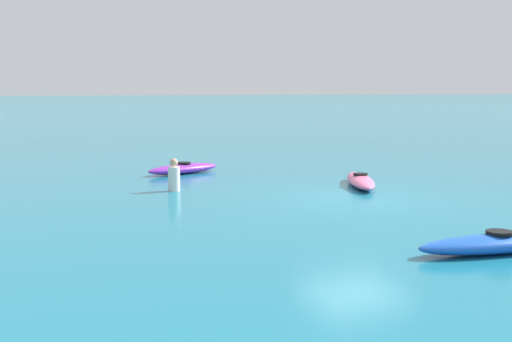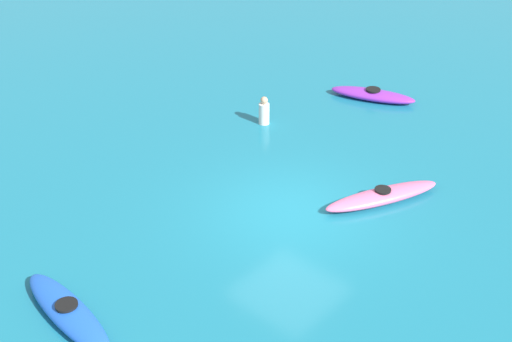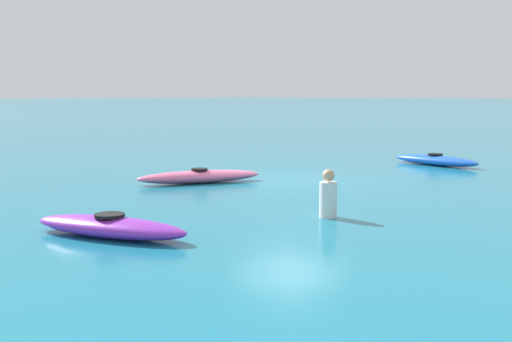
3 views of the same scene
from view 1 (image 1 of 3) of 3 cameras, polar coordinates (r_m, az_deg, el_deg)
name	(u,v)px [view 1 (image 1 of 3)]	position (r m, az deg, el deg)	size (l,w,h in m)	color
ground_plane	(355,199)	(17.48, 8.11, -2.28)	(600.00, 600.00, 0.00)	#19728C
kayak_purple	(183,169)	(22.63, -5.95, 0.20)	(1.63, 2.83, 0.37)	purple
kayak_pink	(360,181)	(19.76, 8.53, -0.78)	(3.15, 1.93, 0.37)	pink
kayak_blue	(499,243)	(12.34, 19.28, -5.59)	(1.09, 3.09, 0.37)	blue
person_near_shore	(174,177)	(18.72, -6.73, -0.47)	(0.38, 0.38, 0.88)	silver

